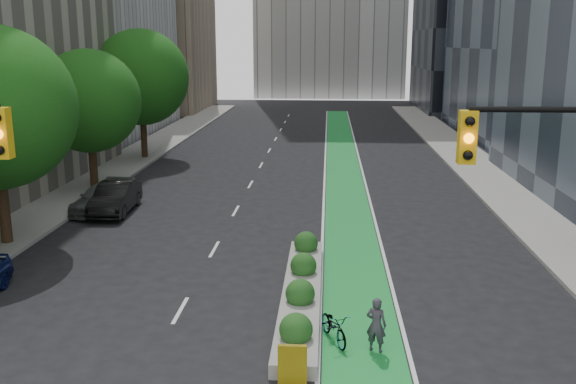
# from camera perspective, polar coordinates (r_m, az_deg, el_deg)

# --- Properties ---
(sidewalk_left) EXTENTS (3.60, 90.00, 0.15)m
(sidewalk_left) POSITION_cam_1_polar(r_m,az_deg,el_deg) (40.43, -16.40, 1.23)
(sidewalk_left) COLOR gray
(sidewalk_left) RESTS_ON ground
(sidewalk_right) EXTENTS (3.60, 90.00, 0.15)m
(sidewalk_right) POSITION_cam_1_polar(r_m,az_deg,el_deg) (39.26, 18.02, 0.78)
(sidewalk_right) COLOR gray
(sidewalk_right) RESTS_ON ground
(bike_lane_paint) EXTENTS (2.20, 70.00, 0.01)m
(bike_lane_paint) POSITION_cam_1_polar(r_m,az_deg,el_deg) (42.94, 4.91, 2.31)
(bike_lane_paint) COLOR #1A9138
(bike_lane_paint) RESTS_ON ground
(building_tan_far) EXTENTS (14.00, 16.00, 26.00)m
(building_tan_far) POSITION_cam_1_polar(r_m,az_deg,el_deg) (81.34, -12.59, 16.35)
(building_tan_far) COLOR tan
(building_tan_far) RESTS_ON ground
(tree_midfar) EXTENTS (5.60, 5.60, 7.76)m
(tree_midfar) POSITION_cam_1_polar(r_m,az_deg,el_deg) (36.68, -17.29, 7.71)
(tree_midfar) COLOR black
(tree_midfar) RESTS_ON ground
(tree_far) EXTENTS (6.60, 6.60, 9.00)m
(tree_far) POSITION_cam_1_polar(r_m,az_deg,el_deg) (46.09, -12.95, 9.90)
(tree_far) COLOR black
(tree_far) RESTS_ON ground
(median_planter) EXTENTS (1.20, 10.26, 1.10)m
(median_planter) POSITION_cam_1_polar(r_m,az_deg,el_deg) (20.70, 1.21, -8.65)
(median_planter) COLOR gray
(median_planter) RESTS_ON ground
(bicycle) EXTENTS (1.17, 1.78, 0.88)m
(bicycle) POSITION_cam_1_polar(r_m,az_deg,el_deg) (18.09, 4.12, -11.79)
(bicycle) COLOR gray
(bicycle) RESTS_ON ground
(cyclist) EXTENTS (0.65, 0.54, 1.52)m
(cyclist) POSITION_cam_1_polar(r_m,az_deg,el_deg) (17.51, 7.85, -11.61)
(cyclist) COLOR #39343F
(cyclist) RESTS_ON ground
(parked_car_left_mid) EXTENTS (1.78, 4.56, 1.48)m
(parked_car_left_mid) POSITION_cam_1_polar(r_m,az_deg,el_deg) (32.06, -15.10, -0.50)
(parked_car_left_mid) COLOR black
(parked_car_left_mid) RESTS_ON ground
(parked_car_left_far) EXTENTS (2.34, 4.63, 1.29)m
(parked_car_left_far) POSITION_cam_1_polar(r_m,az_deg,el_deg) (32.60, -16.17, -0.52)
(parked_car_left_far) COLOR #5A5D5F
(parked_car_left_far) RESTS_ON ground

